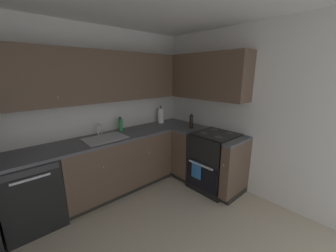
{
  "coord_description": "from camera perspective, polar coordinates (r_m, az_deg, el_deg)",
  "views": [
    {
      "loc": [
        -0.93,
        -1.4,
        1.79
      ],
      "look_at": [
        0.96,
        0.7,
        1.05
      ],
      "focal_mm": 21.56,
      "sensor_mm": 36.0,
      "label": 1
    }
  ],
  "objects": [
    {
      "name": "wall_back",
      "position": [
        3.17,
        -24.23,
        3.14
      ],
      "size": [
        3.82,
        0.05,
        2.45
      ],
      "primitive_type": "cube",
      "color": "silver",
      "rests_on": "ground_plane"
    },
    {
      "name": "wall_right",
      "position": [
        3.19,
        21.27,
        3.52
      ],
      "size": [
        0.05,
        3.2,
        2.45
      ],
      "primitive_type": "cube",
      "color": "silver",
      "rests_on": "ground_plane"
    },
    {
      "name": "dishwasher",
      "position": [
        2.99,
        -34.37,
        -15.22
      ],
      "size": [
        0.6,
        0.63,
        0.86
      ],
      "color": "black",
      "rests_on": "ground_plane"
    },
    {
      "name": "lower_cabinets_back",
      "position": [
        3.27,
        -13.92,
        -10.31
      ],
      "size": [
        1.69,
        0.62,
        0.86
      ],
      "color": "brown",
      "rests_on": "ground_plane"
    },
    {
      "name": "countertop_back",
      "position": [
        3.11,
        -14.44,
        -2.91
      ],
      "size": [
        2.89,
        0.6,
        0.03
      ],
      "primitive_type": "cube",
      "color": "#4C4C51",
      "rests_on": "lower_cabinets_back"
    },
    {
      "name": "lower_cabinets_right",
      "position": [
        3.42,
        9.71,
        -8.89
      ],
      "size": [
        0.62,
        1.1,
        0.86
      ],
      "color": "brown",
      "rests_on": "ground_plane"
    },
    {
      "name": "countertop_right",
      "position": [
        3.27,
        10.01,
        -1.78
      ],
      "size": [
        0.6,
        1.1,
        0.03
      ],
      "color": "#4C4C51",
      "rests_on": "lower_cabinets_right"
    },
    {
      "name": "oven_range",
      "position": [
        3.31,
        13.0,
        -9.55
      ],
      "size": [
        0.68,
        0.62,
        1.04
      ],
      "color": "black",
      "rests_on": "ground_plane"
    },
    {
      "name": "upper_cabinets_back",
      "position": [
        3.03,
        -19.52,
        12.98
      ],
      "size": [
        2.57,
        0.34,
        0.7
      ],
      "color": "brown"
    },
    {
      "name": "upper_cabinets_right",
      "position": [
        3.39,
        9.19,
        13.71
      ],
      "size": [
        0.32,
        1.63,
        0.7
      ],
      "color": "brown"
    },
    {
      "name": "sink",
      "position": [
        3.01,
        -17.24,
        -4.12
      ],
      "size": [
        0.57,
        0.4,
        0.1
      ],
      "color": "#B7B7BC",
      "rests_on": "countertop_back"
    },
    {
      "name": "faucet",
      "position": [
        3.16,
        -18.95,
        -0.51
      ],
      "size": [
        0.07,
        0.16,
        0.19
      ],
      "color": "silver",
      "rests_on": "countertop_back"
    },
    {
      "name": "soap_bottle",
      "position": [
        3.31,
        -13.26,
        0.37
      ],
      "size": [
        0.07,
        0.07,
        0.22
      ],
      "color": "#338C4C",
      "rests_on": "countertop_back"
    },
    {
      "name": "paper_towel_roll",
      "position": [
        3.74,
        -2.03,
        2.95
      ],
      "size": [
        0.11,
        0.11,
        0.33
      ],
      "color": "white",
      "rests_on": "countertop_back"
    },
    {
      "name": "oil_bottle",
      "position": [
        3.4,
        6.63,
        1.27
      ],
      "size": [
        0.06,
        0.06,
        0.24
      ],
      "color": "black",
      "rests_on": "countertop_right"
    }
  ]
}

